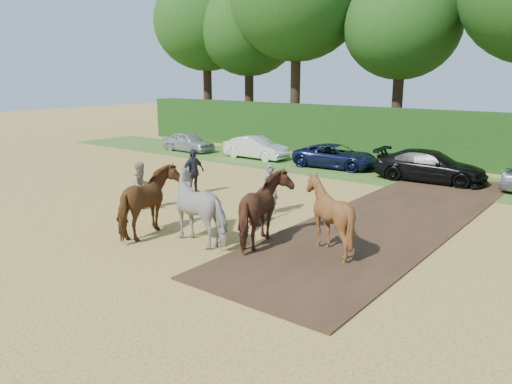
{
  "coord_description": "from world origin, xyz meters",
  "views": [
    {
      "loc": [
        7.99,
        -9.31,
        4.98
      ],
      "look_at": [
        -1.21,
        2.54,
        1.4
      ],
      "focal_mm": 35.0,
      "sensor_mm": 36.0,
      "label": 1
    }
  ],
  "objects_px": {
    "spectator_far": "(193,172)",
    "plough_team": "(236,208)",
    "parked_cars": "(467,172)",
    "spectator_near": "(142,186)"
  },
  "relations": [
    {
      "from": "spectator_far",
      "to": "plough_team",
      "type": "distance_m",
      "value": 6.54
    },
    {
      "from": "plough_team",
      "to": "parked_cars",
      "type": "relative_size",
      "value": 0.2
    },
    {
      "from": "parked_cars",
      "to": "spectator_near",
      "type": "bearing_deg",
      "value": -126.05
    },
    {
      "from": "spectator_near",
      "to": "spectator_far",
      "type": "distance_m",
      "value": 3.01
    },
    {
      "from": "spectator_far",
      "to": "parked_cars",
      "type": "relative_size",
      "value": 0.05
    },
    {
      "from": "spectator_far",
      "to": "plough_team",
      "type": "xyz_separation_m",
      "value": [
        5.42,
        -3.65,
        0.11
      ]
    },
    {
      "from": "spectator_far",
      "to": "plough_team",
      "type": "relative_size",
      "value": 0.27
    },
    {
      "from": "plough_team",
      "to": "spectator_far",
      "type": "bearing_deg",
      "value": 146.06
    },
    {
      "from": "parked_cars",
      "to": "spectator_far",
      "type": "bearing_deg",
      "value": -135.55
    },
    {
      "from": "spectator_near",
      "to": "parked_cars",
      "type": "height_order",
      "value": "spectator_near"
    }
  ]
}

